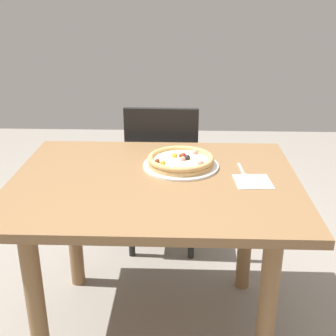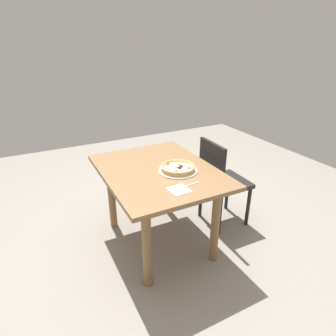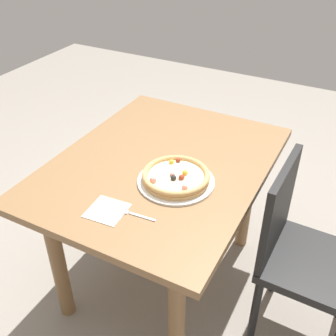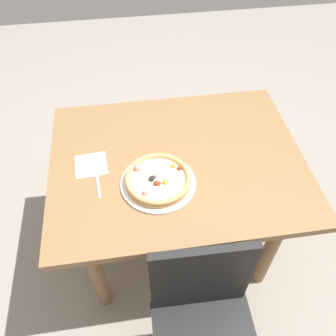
{
  "view_description": "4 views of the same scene",
  "coord_description": "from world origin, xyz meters",
  "px_view_note": "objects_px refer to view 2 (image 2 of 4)",
  "views": [
    {
      "loc": [
        -0.11,
        1.62,
        1.44
      ],
      "look_at": [
        -0.05,
        -0.06,
        0.75
      ],
      "focal_mm": 47.37,
      "sensor_mm": 36.0,
      "label": 1
    },
    {
      "loc": [
        -1.95,
        0.91,
        1.72
      ],
      "look_at": [
        -0.05,
        -0.06,
        0.75
      ],
      "focal_mm": 30.44,
      "sensor_mm": 36.0,
      "label": 2
    },
    {
      "loc": [
        -1.33,
        -0.74,
        1.74
      ],
      "look_at": [
        -0.05,
        -0.06,
        0.75
      ],
      "focal_mm": 43.38,
      "sensor_mm": 36.0,
      "label": 3
    },
    {
      "loc": [
        -0.2,
        -1.06,
        1.9
      ],
      "look_at": [
        -0.05,
        -0.06,
        0.75
      ],
      "focal_mm": 37.3,
      "sensor_mm": 36.0,
      "label": 4
    }
  ],
  "objects_px": {
    "plate": "(178,170)",
    "napkin": "(179,190)",
    "dining_table": "(158,182)",
    "chair_near": "(220,179)",
    "fork": "(188,185)",
    "pizza": "(178,168)"
  },
  "relations": [
    {
      "from": "chair_near",
      "to": "pizza",
      "type": "xyz_separation_m",
      "value": [
        -0.11,
        0.53,
        0.28
      ]
    },
    {
      "from": "plate",
      "to": "fork",
      "type": "height_order",
      "value": "plate"
    },
    {
      "from": "fork",
      "to": "pizza",
      "type": "bearing_deg",
      "value": -105.79
    },
    {
      "from": "plate",
      "to": "napkin",
      "type": "relative_size",
      "value": 2.31
    },
    {
      "from": "chair_near",
      "to": "napkin",
      "type": "xyz_separation_m",
      "value": [
        -0.39,
        0.68,
        0.25
      ]
    },
    {
      "from": "napkin",
      "to": "plate",
      "type": "bearing_deg",
      "value": -27.66
    },
    {
      "from": "plate",
      "to": "dining_table",
      "type": "bearing_deg",
      "value": 51.22
    },
    {
      "from": "chair_near",
      "to": "fork",
      "type": "height_order",
      "value": "chair_near"
    },
    {
      "from": "fork",
      "to": "napkin",
      "type": "bearing_deg",
      "value": 12.65
    },
    {
      "from": "dining_table",
      "to": "fork",
      "type": "distance_m",
      "value": 0.39
    },
    {
      "from": "dining_table",
      "to": "chair_near",
      "type": "xyz_separation_m",
      "value": [
        0.0,
        -0.66,
        -0.13
      ]
    },
    {
      "from": "dining_table",
      "to": "fork",
      "type": "height_order",
      "value": "fork"
    },
    {
      "from": "dining_table",
      "to": "fork",
      "type": "xyz_separation_m",
      "value": [
        -0.36,
        -0.08,
        0.12
      ]
    },
    {
      "from": "plate",
      "to": "pizza",
      "type": "relative_size",
      "value": 1.14
    },
    {
      "from": "chair_near",
      "to": "plate",
      "type": "xyz_separation_m",
      "value": [
        -0.11,
        0.53,
        0.25
      ]
    },
    {
      "from": "plate",
      "to": "napkin",
      "type": "bearing_deg",
      "value": 152.34
    },
    {
      "from": "pizza",
      "to": "fork",
      "type": "xyz_separation_m",
      "value": [
        -0.26,
        0.05,
        -0.03
      ]
    },
    {
      "from": "dining_table",
      "to": "napkin",
      "type": "bearing_deg",
      "value": 177.06
    },
    {
      "from": "dining_table",
      "to": "chair_near",
      "type": "relative_size",
      "value": 1.31
    },
    {
      "from": "chair_near",
      "to": "fork",
      "type": "xyz_separation_m",
      "value": [
        -0.36,
        0.59,
        0.25
      ]
    },
    {
      "from": "fork",
      "to": "napkin",
      "type": "height_order",
      "value": "fork"
    },
    {
      "from": "plate",
      "to": "fork",
      "type": "distance_m",
      "value": 0.26
    }
  ]
}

